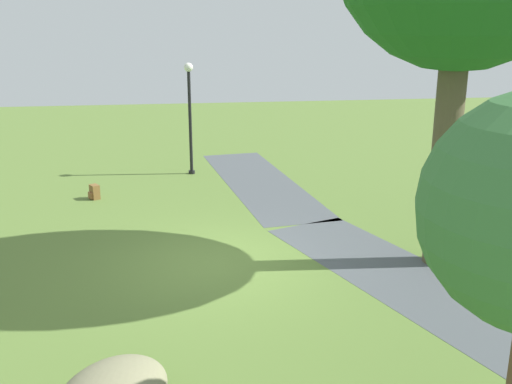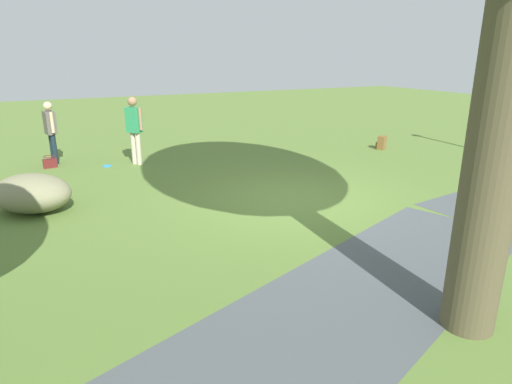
% 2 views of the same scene
% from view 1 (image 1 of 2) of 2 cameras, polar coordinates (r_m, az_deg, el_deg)
% --- Properties ---
extents(ground_plane, '(48.00, 48.00, 0.00)m').
position_cam_1_polar(ground_plane, '(12.11, -3.61, -6.88)').
color(ground_plane, '#597633').
extents(footpath_segment_near, '(8.19, 3.01, 0.01)m').
position_cam_1_polar(footpath_segment_near, '(17.97, 0.35, 0.98)').
color(footpath_segment_near, '#4C5155').
rests_on(footpath_segment_near, ground).
extents(footpath_segment_mid, '(8.21, 4.65, 0.01)m').
position_cam_1_polar(footpath_segment_mid, '(11.45, 15.70, -8.93)').
color(footpath_segment_mid, '#4C5155').
rests_on(footpath_segment_mid, ground).
extents(lamp_post, '(0.28, 0.28, 3.51)m').
position_cam_1_polar(lamp_post, '(18.67, -6.45, 8.25)').
color(lamp_post, black).
rests_on(lamp_post, ground).
extents(spare_backpack_on_lawn, '(0.34, 0.34, 0.40)m').
position_cam_1_polar(spare_backpack_on_lawn, '(16.84, -15.40, -0.01)').
color(spare_backpack_on_lawn, brown).
rests_on(spare_backpack_on_lawn, ground).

